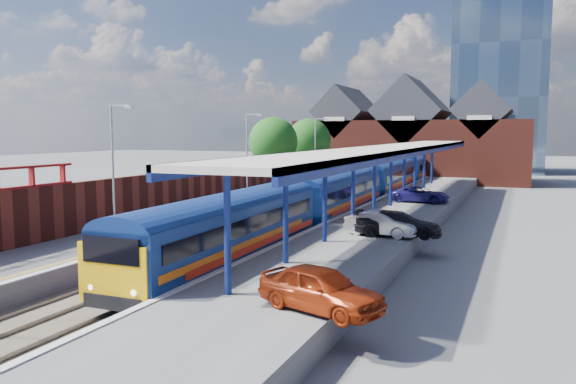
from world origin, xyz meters
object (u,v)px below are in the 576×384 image
lamp_post_d (316,146)px  parked_car_dark (398,224)px  train (366,182)px  parked_car_blue (421,195)px  platform_sign (274,178)px  lamp_post_c (248,151)px  parked_car_silver (382,224)px  lamp_post_b (115,160)px  parked_car_red (321,289)px

lamp_post_d → parked_car_dark: 30.89m
train → parked_car_blue: size_ratio=15.01×
train → platform_sign: bearing=-141.6°
train → lamp_post_c: (-7.86, -7.14, 2.87)m
train → parked_car_silver: (5.81, -18.46, -0.47)m
parked_car_silver → parked_car_dark: parked_car_dark is taller
parked_car_dark → platform_sign: bearing=39.0°
parked_car_silver → lamp_post_d: bearing=37.5°
lamp_post_b → parked_car_dark: 15.61m
parked_car_red → parked_car_silver: 13.22m
parked_car_blue → parked_car_silver: bearing=-174.7°
train → parked_car_red: train is taller
lamp_post_c → parked_car_blue: lamp_post_c is taller
train → parked_car_silver: 19.36m
lamp_post_c → lamp_post_d: (0.00, 16.00, 0.00)m
parked_car_red → parked_car_blue: size_ratio=0.94×
train → lamp_post_b: bearing=-108.8°
lamp_post_d → parked_car_red: (14.86, -40.48, -3.29)m
platform_sign → parked_car_silver: 18.17m
lamp_post_c → parked_car_dark: bearing=-37.5°
parked_car_dark → lamp_post_b: bearing=102.8°
parked_car_red → parked_car_dark: 13.39m
platform_sign → lamp_post_b: bearing=-94.3°
train → parked_car_silver: bearing=-72.5°
parked_car_red → parked_car_silver: size_ratio=1.04×
platform_sign → train: bearing=38.4°
parked_car_blue → lamp_post_d: bearing=50.6°
lamp_post_b → parked_car_silver: (13.67, 4.68, -3.34)m
lamp_post_c → parked_car_dark: size_ratio=1.54×
parked_car_silver → parked_car_dark: bearing=-63.0°
lamp_post_c → parked_car_blue: 14.09m
lamp_post_c → parked_car_red: lamp_post_c is taller
lamp_post_c → parked_car_blue: (13.09, 3.97, -3.38)m
platform_sign → parked_car_blue: size_ratio=0.57×
lamp_post_c → platform_sign: 3.34m
lamp_post_b → lamp_post_d: size_ratio=1.00×
parked_car_dark → parked_car_blue: parked_car_dark is taller
parked_car_red → lamp_post_c: bearing=49.9°
lamp_post_c → lamp_post_d: bearing=90.0°
lamp_post_d → parked_car_silver: size_ratio=1.77×
parked_car_red → parked_car_silver: bearing=23.8°
parked_car_blue → train: bearing=61.9°
train → lamp_post_d: lamp_post_d is taller
lamp_post_c → parked_car_silver: bearing=-39.6°
platform_sign → parked_car_silver: size_ratio=0.63×
parked_car_silver → lamp_post_b: bearing=119.8°
platform_sign → parked_car_red: size_ratio=0.60×
train → parked_car_silver: size_ratio=16.63×
lamp_post_b → lamp_post_d: 32.00m
lamp_post_b → platform_sign: (1.36, 18.00, -2.30)m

